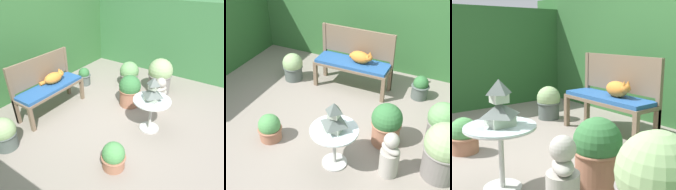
# 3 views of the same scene
# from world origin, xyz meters

# --- Properties ---
(ground) EXTENTS (30.00, 30.00, 0.00)m
(ground) POSITION_xyz_m (0.00, 0.00, 0.00)
(ground) COLOR gray
(foliage_hedge_back) EXTENTS (6.40, 1.02, 1.95)m
(foliage_hedge_back) POSITION_xyz_m (0.00, 2.42, 0.97)
(foliage_hedge_back) COLOR #336633
(foliage_hedge_back) RESTS_ON ground
(foliage_hedge_right) EXTENTS (0.70, 3.51, 1.73)m
(foliage_hedge_right) POSITION_xyz_m (2.85, 0.15, 0.87)
(foliage_hedge_right) COLOR #38703D
(foliage_hedge_right) RESTS_ON ground
(garden_bench) EXTENTS (1.29, 0.44, 0.51)m
(garden_bench) POSITION_xyz_m (-0.22, 1.03, 0.43)
(garden_bench) COLOR brown
(garden_bench) RESTS_ON ground
(bench_backrest) EXTENTS (1.29, 0.06, 1.01)m
(bench_backrest) POSITION_xyz_m (-0.22, 1.23, 0.72)
(bench_backrest) COLOR brown
(bench_backrest) RESTS_ON ground
(cat) EXTENTS (0.45, 0.27, 0.23)m
(cat) POSITION_xyz_m (-0.09, 1.06, 0.61)
(cat) COLOR orange
(cat) RESTS_ON garden_bench
(patio_table) EXTENTS (0.59, 0.59, 0.56)m
(patio_table) POSITION_xyz_m (0.28, -0.71, 0.43)
(patio_table) COLOR #B7B7B2
(patio_table) RESTS_ON ground
(pagoda_birdhouse) EXTENTS (0.26, 0.26, 0.38)m
(pagoda_birdhouse) POSITION_xyz_m (0.28, -0.71, 0.72)
(pagoda_birdhouse) COLOR #B2BCA8
(pagoda_birdhouse) RESTS_ON patio_table
(garden_bust) EXTENTS (0.30, 0.25, 0.62)m
(garden_bust) POSITION_xyz_m (0.95, -0.58, 0.28)
(garden_bust) COLOR #A39E93
(garden_bust) RESTS_ON ground
(potted_plant_path_edge) EXTENTS (0.34, 0.34, 0.39)m
(potted_plant_path_edge) POSITION_xyz_m (-0.73, -0.66, 0.18)
(potted_plant_path_edge) COLOR #9E664C
(potted_plant_path_edge) RESTS_ON ground
(potted_plant_table_far) EXTENTS (0.30, 0.30, 0.40)m
(potted_plant_table_far) POSITION_xyz_m (0.91, 1.22, 0.20)
(potted_plant_table_far) COLOR #4C5651
(potted_plant_table_far) RESTS_ON ground
(potted_plant_patio_mid) EXTENTS (0.41, 0.41, 0.61)m
(potted_plant_patio_mid) POSITION_xyz_m (0.74, -0.06, 0.31)
(potted_plant_patio_mid) COLOR #9E664C
(potted_plant_patio_mid) RESTS_ON ground
(potted_plant_hedge_corner) EXTENTS (0.36, 0.36, 0.50)m
(potted_plant_hedge_corner) POSITION_xyz_m (-1.30, 0.85, 0.25)
(potted_plant_hedge_corner) COLOR #4C5651
(potted_plant_hedge_corner) RESTS_ON ground
(potted_plant_table_near) EXTENTS (0.50, 0.50, 0.75)m
(potted_plant_table_near) POSITION_xyz_m (1.52, -0.33, 0.38)
(potted_plant_table_near) COLOR slate
(potted_plant_table_near) RESTS_ON ground
(potted_plant_bench_left) EXTENTS (0.42, 0.42, 0.58)m
(potted_plant_bench_left) POSITION_xyz_m (1.40, 0.33, 0.29)
(potted_plant_bench_left) COLOR slate
(potted_plant_bench_left) RESTS_ON ground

